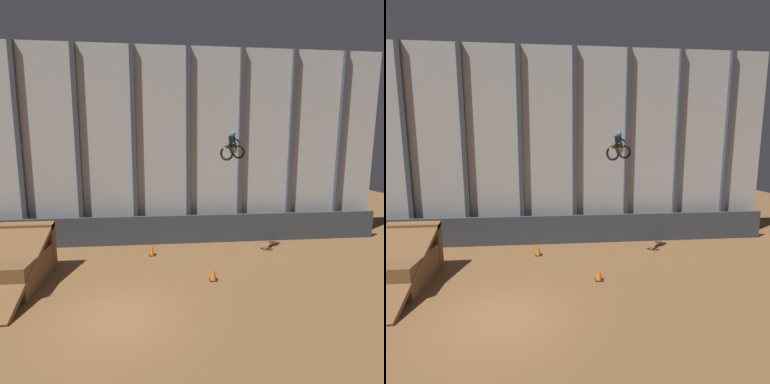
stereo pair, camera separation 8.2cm
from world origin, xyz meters
TOP-DOWN VIEW (x-y plane):
  - ground_plane at (0.00, 0.00)m, footprint 60.00×60.00m
  - arena_back_wall at (0.00, 9.12)m, footprint 32.00×0.40m
  - lower_barrier at (0.00, 8.12)m, footprint 31.36×0.20m
  - dirt_ramp at (-4.96, 3.44)m, footprint 2.52×5.22m
  - rider_bike_solo at (5.32, 5.17)m, footprint 1.53×1.65m
  - traffic_cone_near_ramp at (1.07, 6.18)m, footprint 0.36×0.36m
  - traffic_cone_arena_edge at (3.95, 2.73)m, footprint 0.36×0.36m

SIDE VIEW (x-z plane):
  - ground_plane at x=0.00m, z-range 0.00..0.00m
  - traffic_cone_near_ramp at x=1.07m, z-range -0.01..0.57m
  - traffic_cone_arena_edge at x=3.95m, z-range -0.01..0.57m
  - dirt_ramp at x=-4.96m, z-range -0.41..2.10m
  - lower_barrier at x=0.00m, z-range 0.00..1.79m
  - rider_bike_solo at x=5.32m, z-range 5.26..6.73m
  - arena_back_wall at x=0.00m, z-range 0.00..12.09m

